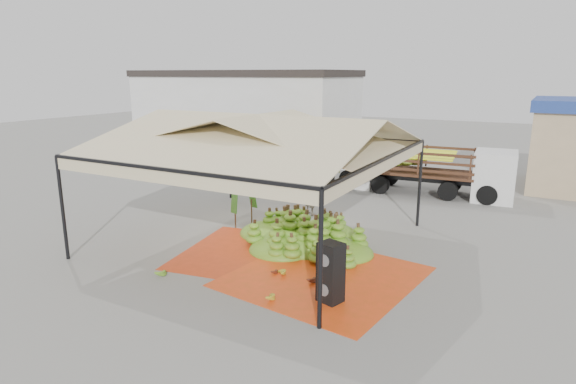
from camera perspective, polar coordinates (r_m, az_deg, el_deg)
The scene contains 17 objects.
ground at distance 15.47m, azimuth -3.36°, elevation -5.76°, with size 90.00×90.00×0.00m, color slate.
canopy_tent at distance 14.70m, azimuth -3.54°, elevation 6.45°, with size 8.10×8.10×4.00m.
building_white at distance 31.87m, azimuth -5.22°, elevation 9.34°, with size 14.30×6.30×5.40m.
tarp_left at distance 14.37m, azimuth -3.83°, elevation -7.31°, with size 4.22×4.02×0.01m, color red.
tarp_right at distance 12.87m, azimuth 4.36°, elevation -9.94°, with size 4.37×4.59×0.01m, color #E74015.
banana_heap at distance 14.96m, azimuth 2.04°, elevation -4.29°, with size 4.96×4.08×1.06m, color #57821B.
hand_yellow_a at distance 11.60m, azimuth -2.51°, elevation -12.10°, with size 0.49×0.40×0.22m, color gold.
hand_yellow_b at distance 12.87m, azimuth -1.11°, elevation -9.38°, with size 0.49×0.40×0.22m, color gold.
hand_red_a at distance 12.51m, azimuth 2.56°, elevation -10.11°, with size 0.49×0.40×0.22m, color #592414.
hand_red_b at distance 13.01m, azimuth -1.86°, elevation -9.25°, with size 0.38×0.31×0.17m, color #612816.
hand_green at distance 13.33m, azimuth -15.06°, elevation -9.02°, with size 0.51×0.41×0.23m, color #347017.
hanging_bunches at distance 14.20m, azimuth -2.68°, elevation 3.42°, with size 4.74×0.24×0.20m.
speaker_stack at distance 11.29m, azimuth 5.08°, elevation -9.49°, with size 0.63×0.59×1.45m.
banana_leaves at distance 16.98m, azimuth -5.77°, elevation -4.01°, with size 0.96×1.36×3.70m, color #226C1C, non-canonical shape.
vendor at distance 18.02m, azimuth 2.68°, elevation 0.11°, with size 0.66×0.44×1.82m, color gray.
truck_left at distance 24.02m, azimuth 4.08°, elevation 4.73°, with size 6.70×2.61×2.26m.
truck_right at distance 21.94m, azimuth 18.22°, elevation 2.88°, with size 6.16×2.49×2.07m.
Camera 1 is at (7.84, -12.29, 5.19)m, focal length 30.00 mm.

